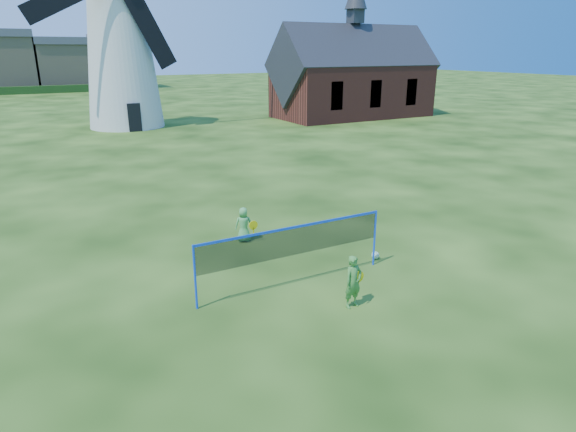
% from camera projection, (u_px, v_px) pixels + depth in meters
% --- Properties ---
extents(ground, '(220.00, 220.00, 0.00)m').
position_uv_depth(ground, '(291.00, 278.00, 12.62)').
color(ground, black).
rests_on(ground, ground).
extents(windmill, '(12.62, 5.45, 16.83)m').
position_uv_depth(windmill, '(120.00, 48.00, 35.69)').
color(windmill, silver).
rests_on(windmill, ground).
extents(chapel, '(13.72, 6.65, 11.60)m').
position_uv_depth(chapel, '(353.00, 78.00, 42.34)').
color(chapel, maroon).
rests_on(chapel, ground).
extents(badminton_net, '(5.05, 0.05, 1.55)m').
position_uv_depth(badminton_net, '(293.00, 242.00, 11.90)').
color(badminton_net, blue).
rests_on(badminton_net, ground).
extents(player_girl, '(0.66, 0.36, 1.23)m').
position_uv_depth(player_girl, '(353.00, 282.00, 11.03)').
color(player_girl, '#408535').
rests_on(player_girl, ground).
extents(player_boy, '(0.67, 0.51, 1.07)m').
position_uv_depth(player_boy, '(244.00, 225.00, 14.88)').
color(player_boy, '#4FA454').
rests_on(player_boy, ground).
extents(play_ball, '(0.22, 0.22, 0.22)m').
position_uv_depth(play_ball, '(375.00, 255.00, 13.73)').
color(play_ball, green).
rests_on(play_ball, ground).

